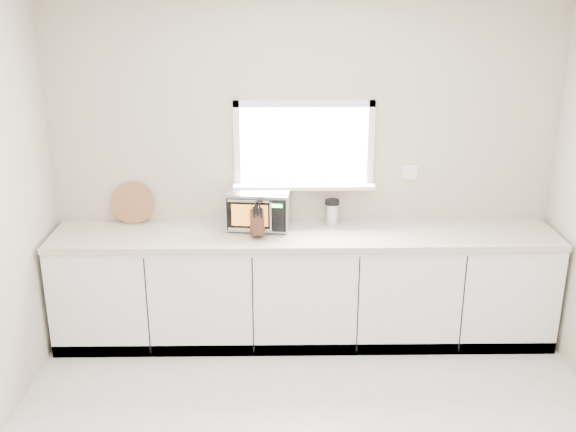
{
  "coord_description": "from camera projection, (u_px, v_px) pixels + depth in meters",
  "views": [
    {
      "loc": [
        -0.2,
        -3.19,
        2.77
      ],
      "look_at": [
        -0.13,
        1.55,
        1.11
      ],
      "focal_mm": 42.0,
      "sensor_mm": 36.0,
      "label": 1
    }
  ],
  "objects": [
    {
      "name": "back_wall",
      "position": [
        304.0,
        167.0,
        5.36
      ],
      "size": [
        4.0,
        0.17,
        2.7
      ],
      "color": "#BFB497",
      "rests_on": "ground"
    },
    {
      "name": "countertop",
      "position": [
        305.0,
        235.0,
        5.23
      ],
      "size": [
        3.92,
        0.64,
        0.04
      ],
      "primitive_type": "cube",
      "color": "beige",
      "rests_on": "cabinets"
    },
    {
      "name": "coffee_grinder",
      "position": [
        332.0,
        212.0,
        5.37
      ],
      "size": [
        0.13,
        0.13,
        0.21
      ],
      "rotation": [
        0.0,
        0.0,
        -0.13
      ],
      "color": "#ACAEB3",
      "rests_on": "countertop"
    },
    {
      "name": "microwave",
      "position": [
        259.0,
        207.0,
        5.3
      ],
      "size": [
        0.52,
        0.44,
        0.31
      ],
      "rotation": [
        0.0,
        0.0,
        -0.12
      ],
      "color": "black",
      "rests_on": "countertop"
    },
    {
      "name": "cabinets",
      "position": [
        304.0,
        288.0,
        5.39
      ],
      "size": [
        3.92,
        0.6,
        0.88
      ],
      "primitive_type": "cube",
      "color": "white",
      "rests_on": "ground"
    },
    {
      "name": "knife_block",
      "position": [
        257.0,
        221.0,
        5.11
      ],
      "size": [
        0.13,
        0.21,
        0.28
      ],
      "rotation": [
        0.0,
        0.0,
        0.21
      ],
      "color": "#4D271B",
      "rests_on": "countertop"
    },
    {
      "name": "cutting_board",
      "position": [
        132.0,
        203.0,
        5.38
      ],
      "size": [
        0.34,
        0.08,
        0.33
      ],
      "primitive_type": "cylinder",
      "rotation": [
        1.4,
        0.0,
        0.0
      ],
      "color": "#96643A",
      "rests_on": "countertop"
    }
  ]
}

